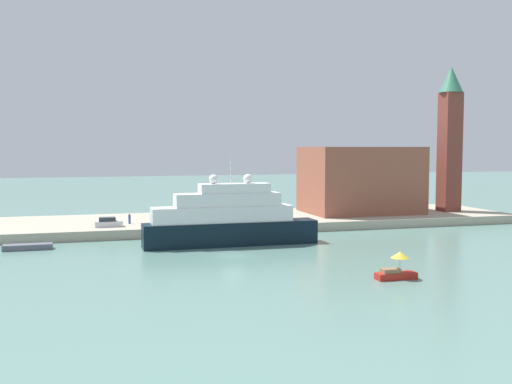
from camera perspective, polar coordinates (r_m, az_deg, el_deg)
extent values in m
plane|color=slate|center=(72.28, -2.26, -6.13)|extent=(400.00, 400.00, 0.00)
cube|color=#ADA38E|center=(98.03, -5.97, -2.96)|extent=(110.00, 21.44, 1.42)
cube|color=black|center=(79.75, -2.41, -3.99)|extent=(23.44, 3.70, 3.16)
cube|color=white|center=(79.14, -3.24, -2.14)|extent=(18.75, 3.41, 2.11)
cube|color=white|center=(79.11, -2.75, -0.73)|extent=(14.07, 3.11, 1.75)
cube|color=white|center=(79.21, -2.10, 0.37)|extent=(9.38, 2.81, 1.26)
cylinder|color=silver|center=(78.97, -2.43, 1.98)|extent=(0.16, 0.16, 3.22)
sphere|color=white|center=(79.60, -0.79, 1.29)|extent=(1.24, 1.24, 1.24)
sphere|color=white|center=(78.50, -4.09, 1.24)|extent=(1.24, 1.24, 1.24)
cube|color=#B22319|center=(61.28, 13.28, -7.84)|extent=(4.16, 1.34, 0.67)
cube|color=#8C6647|center=(60.87, 12.77, -7.38)|extent=(1.83, 1.07, 0.44)
cylinder|color=#B2B2B2|center=(61.27, 13.64, -6.84)|extent=(0.06, 0.06, 1.44)
cone|color=gold|center=(61.08, 13.66, -5.87)|extent=(1.85, 1.85, 0.65)
cube|color=#595966|center=(81.66, -21.05, -4.94)|extent=(6.02, 1.79, 0.73)
cube|color=#93513D|center=(107.63, 9.98, 1.17)|extent=(19.27, 13.69, 11.72)
cube|color=brown|center=(113.68, 18.07, 3.65)|extent=(3.24, 3.24, 21.51)
cone|color=#387A5B|center=(114.31, 18.23, 10.21)|extent=(4.22, 4.22, 4.59)
cube|color=silver|center=(89.98, -13.95, -2.99)|extent=(3.96, 1.71, 0.83)
cube|color=#262D33|center=(89.89, -14.08, -2.55)|extent=(2.38, 1.54, 0.58)
cylinder|color=#334C8C|center=(92.74, -12.04, -2.57)|extent=(0.36, 0.36, 1.39)
sphere|color=tan|center=(92.64, -12.05, -2.07)|extent=(0.24, 0.24, 0.24)
cylinder|color=black|center=(88.61, -6.45, -3.01)|extent=(0.49, 0.49, 0.80)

